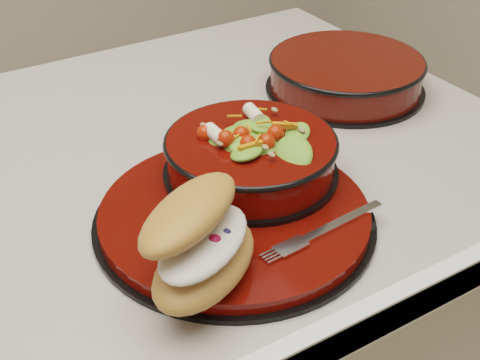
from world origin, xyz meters
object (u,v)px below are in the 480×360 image
dinner_plate (235,215)px  salad_bowl (251,150)px  extra_bowl (346,73)px  fork (327,229)px  croissant (201,241)px

dinner_plate → salad_bowl: (0.05, 0.05, 0.04)m
salad_bowl → extra_bowl: size_ratio=0.86×
fork → dinner_plate: bearing=31.7°
salad_bowl → fork: salad_bowl is taller
salad_bowl → extra_bowl: bearing=28.9°
croissant → dinner_plate: bearing=9.4°
dinner_plate → croissant: croissant is taller
croissant → extra_bowl: 0.49m
croissant → fork: 0.15m
dinner_plate → fork: size_ratio=2.16×
dinner_plate → salad_bowl: bearing=43.8°
extra_bowl → dinner_plate: bearing=-148.3°
dinner_plate → extra_bowl: extra_bowl is taller
salad_bowl → croissant: same height
fork → extra_bowl: 0.38m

